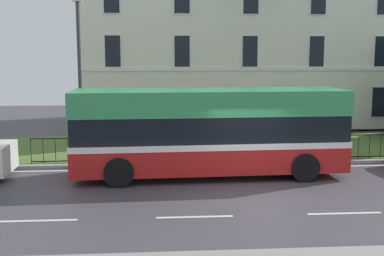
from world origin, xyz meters
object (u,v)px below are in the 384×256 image
at_px(street_lamp_post, 79,65).
at_px(litter_bin, 318,143).
at_px(single_decker_bus, 209,131).
at_px(georgian_townhouse, 237,33).

bearing_deg(street_lamp_post, litter_bin, -2.63).
bearing_deg(street_lamp_post, single_decker_bus, -28.85).
relative_size(single_decker_bus, litter_bin, 8.08).
distance_m(street_lamp_post, litter_bin, 9.89).
bearing_deg(single_decker_bus, street_lamp_post, 148.95).
height_order(single_decker_bus, litter_bin, single_decker_bus).
relative_size(georgian_townhouse, street_lamp_post, 2.89).
distance_m(georgian_townhouse, single_decker_bus, 14.72).
bearing_deg(street_lamp_post, georgian_townhouse, 54.49).
distance_m(single_decker_bus, litter_bin, 5.18).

